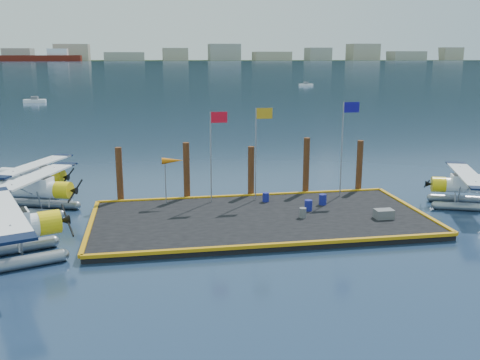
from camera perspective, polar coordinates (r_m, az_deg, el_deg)
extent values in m
plane|color=#162E44|center=(32.69, 2.12, -4.59)|extent=(4000.00, 4000.00, 0.00)
cube|color=black|center=(32.63, 2.12, -4.25)|extent=(20.00, 10.00, 0.40)
cube|color=black|center=(1130.49, -9.77, 12.54)|extent=(3000.00, 500.00, 0.30)
cube|color=#51110B|center=(907.19, -21.38, 11.97)|extent=(150.00, 22.00, 10.00)
cube|color=white|center=(900.39, -18.88, 12.74)|extent=(30.00, 16.00, 12.00)
cube|color=black|center=(1434.67, -10.05, 17.44)|extent=(2200.00, 500.00, 240.00)
cone|color=black|center=(1568.53, -23.04, 11.85)|extent=(1400.00, 1400.00, 520.00)
cone|color=black|center=(1581.06, -11.73, 12.61)|extent=(1300.00, 1300.00, 430.00)
cone|color=black|center=(1522.79, 3.77, 12.83)|extent=(1100.00, 1100.00, 360.00)
cone|color=#46595D|center=(2355.26, 9.10, 12.83)|extent=(1300.00, 1300.00, 560.00)
cone|color=#46595D|center=(2378.04, 16.92, 12.44)|extent=(1000.00, 1000.00, 420.00)
cube|color=white|center=(28.36, -23.91, -4.10)|extent=(2.57, 1.89, 0.95)
cube|color=black|center=(28.33, -23.32, -3.62)|extent=(1.76, 1.55, 0.58)
cylinder|color=yellow|center=(28.72, -19.68, -4.29)|extent=(1.41, 1.51, 1.22)
cube|color=black|center=(28.88, -17.94, -4.06)|extent=(0.87, 2.22, 1.18)
cube|color=white|center=(28.22, -24.01, -3.08)|extent=(4.75, 9.43, 0.13)
cube|color=black|center=(23.90, -22.76, -5.80)|extent=(1.81, 1.43, 0.14)
cylinder|color=gray|center=(38.35, -20.99, -2.34)|extent=(5.76, 2.51, 0.57)
cylinder|color=gray|center=(36.63, -22.64, -3.19)|extent=(5.76, 2.51, 0.57)
cylinder|color=white|center=(37.07, -21.71, -0.86)|extent=(4.53, 2.47, 1.05)
cube|color=white|center=(36.71, -20.99, -0.40)|extent=(2.33, 1.69, 0.86)
cube|color=black|center=(36.52, -20.63, -0.13)|extent=(1.59, 1.39, 0.52)
cylinder|color=yellow|center=(35.86, -18.32, -1.04)|extent=(1.27, 1.36, 1.11)
cube|color=black|center=(35.49, -17.16, -1.10)|extent=(0.76, 2.02, 1.07)
cube|color=white|center=(36.61, -21.05, 0.33)|extent=(4.21, 8.56, 0.11)
cube|color=black|center=(40.10, -18.12, 1.62)|extent=(1.63, 1.29, 0.12)
cylinder|color=gray|center=(42.71, -21.00, -0.83)|extent=(5.39, 2.62, 0.54)
cylinder|color=gray|center=(41.12, -22.50, -1.48)|extent=(5.39, 2.62, 0.54)
cylinder|color=white|center=(41.54, -21.68, 0.47)|extent=(4.26, 2.51, 0.99)
cube|color=white|center=(41.18, -21.09, 0.86)|extent=(2.22, 1.67, 0.81)
cube|color=black|center=(41.00, -20.79, 1.09)|extent=(1.53, 1.36, 0.50)
cylinder|color=yellow|center=(40.29, -18.90, 0.32)|extent=(1.23, 1.31, 1.05)
cube|color=black|center=(39.90, -17.96, 0.26)|extent=(0.81, 1.88, 1.01)
cube|color=white|center=(41.09, -21.14, 1.48)|extent=(4.34, 8.04, 0.11)
cube|color=black|center=(44.32, -18.41, 2.49)|extent=(1.56, 1.27, 0.12)
cylinder|color=gray|center=(38.29, 24.16, -2.68)|extent=(5.34, 2.45, 0.53)
cylinder|color=gray|center=(40.13, 23.55, -1.93)|extent=(5.34, 2.45, 0.53)
cylinder|color=white|center=(38.89, 23.76, -0.58)|extent=(4.21, 2.38, 0.98)
cube|color=white|center=(38.71, 23.03, -0.10)|extent=(2.17, 1.61, 0.80)
cube|color=black|center=(38.61, 22.67, 0.17)|extent=(1.49, 1.31, 0.49)
cylinder|color=yellow|center=(38.43, 20.41, -0.44)|extent=(1.20, 1.28, 1.03)
cube|color=black|center=(38.31, 19.29, -0.39)|extent=(0.75, 1.87, 1.00)
cube|color=white|center=(38.61, 23.09, 0.54)|extent=(4.08, 7.95, 0.11)
cube|color=black|center=(42.28, 22.05, 1.65)|extent=(1.53, 1.22, 0.12)
cylinder|color=#5D5E62|center=(32.49, 6.71, -3.49)|extent=(0.43, 0.43, 0.60)
cylinder|color=navy|center=(33.96, 7.31, -2.70)|extent=(0.48, 0.48, 0.68)
cylinder|color=navy|center=(35.43, 8.81, -2.07)|extent=(0.49, 0.49, 0.69)
cylinder|color=navy|center=(35.77, 2.76, -1.84)|extent=(0.44, 0.44, 0.61)
cube|color=#5D5E62|center=(33.27, 15.10, -3.51)|extent=(1.10, 0.73, 0.55)
cylinder|color=#93929A|center=(35.09, -3.12, 2.37)|extent=(0.08, 0.08, 6.00)
cube|color=red|center=(34.76, -2.27, 6.70)|extent=(1.10, 0.03, 0.70)
cylinder|color=#93929A|center=(35.54, 1.69, 2.69)|extent=(0.08, 0.08, 6.20)
cube|color=gold|center=(35.26, 2.60, 7.12)|extent=(1.10, 0.03, 0.70)
cylinder|color=#93929A|center=(37.17, 10.80, 3.16)|extent=(0.08, 0.08, 6.50)
cube|color=navy|center=(36.98, 11.80, 7.61)|extent=(1.10, 0.03, 0.70)
cylinder|color=#93929A|center=(35.19, -7.95, -0.20)|extent=(0.07, 0.07, 3.00)
cone|color=orange|center=(34.91, -7.20, 2.06)|extent=(1.40, 0.44, 0.44)
cylinder|color=#482514|center=(36.77, -12.72, 0.34)|extent=(0.44, 0.44, 4.00)
cylinder|color=#482514|center=(36.78, -5.71, 0.76)|extent=(0.44, 0.44, 4.20)
cylinder|color=#482514|center=(37.40, 1.18, 0.72)|extent=(0.44, 0.44, 3.80)
cylinder|color=#482514|center=(38.30, 7.07, 1.30)|extent=(0.44, 0.44, 4.30)
cylinder|color=#482514|center=(39.67, 12.60, 1.28)|extent=(0.44, 0.44, 4.00)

